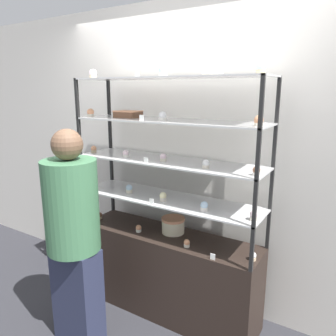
% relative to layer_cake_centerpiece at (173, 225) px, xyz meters
% --- Properties ---
extents(ground_plane, '(20.00, 20.00, 0.00)m').
position_rel_layer_cake_centerpiece_xyz_m(ground_plane, '(-0.02, -0.06, -0.78)').
color(ground_plane, '#2D2D33').
extents(back_wall, '(8.00, 0.05, 2.60)m').
position_rel_layer_cake_centerpiece_xyz_m(back_wall, '(-0.02, 0.29, 0.52)').
color(back_wall, silver).
rests_on(back_wall, ground_plane).
extents(display_base, '(1.54, 0.41, 0.71)m').
position_rel_layer_cake_centerpiece_xyz_m(display_base, '(-0.02, -0.06, -0.42)').
color(display_base, black).
rests_on(display_base, ground_plane).
extents(display_riser_lower, '(1.54, 0.41, 0.31)m').
position_rel_layer_cake_centerpiece_xyz_m(display_riser_lower, '(-0.02, -0.06, 0.23)').
color(display_riser_lower, black).
rests_on(display_riser_lower, display_base).
extents(display_riser_middle, '(1.54, 0.41, 0.31)m').
position_rel_layer_cake_centerpiece_xyz_m(display_riser_middle, '(-0.02, -0.06, 0.54)').
color(display_riser_middle, black).
rests_on(display_riser_middle, display_riser_lower).
extents(display_riser_upper, '(1.54, 0.41, 0.31)m').
position_rel_layer_cake_centerpiece_xyz_m(display_riser_upper, '(-0.02, -0.06, 0.86)').
color(display_riser_upper, black).
rests_on(display_riser_upper, display_riser_middle).
extents(display_riser_top, '(1.54, 0.41, 0.31)m').
position_rel_layer_cake_centerpiece_xyz_m(display_riser_top, '(-0.02, -0.06, 1.17)').
color(display_riser_top, black).
rests_on(display_riser_top, display_riser_upper).
extents(layer_cake_centerpiece, '(0.20, 0.20, 0.13)m').
position_rel_layer_cake_centerpiece_xyz_m(layer_cake_centerpiece, '(0.00, 0.00, 0.00)').
color(layer_cake_centerpiece, beige).
rests_on(layer_cake_centerpiece, display_base).
extents(sheet_cake_frosted, '(0.20, 0.15, 0.06)m').
position_rel_layer_cake_centerpiece_xyz_m(sheet_cake_frosted, '(-0.41, -0.05, 0.90)').
color(sheet_cake_frosted, brown).
rests_on(sheet_cake_frosted, display_riser_upper).
extents(cupcake_0, '(0.05, 0.05, 0.06)m').
position_rel_layer_cake_centerpiece_xyz_m(cupcake_0, '(-0.74, -0.10, -0.04)').
color(cupcake_0, '#CCB28C').
rests_on(cupcake_0, display_base).
extents(cupcake_1, '(0.05, 0.05, 0.06)m').
position_rel_layer_cake_centerpiece_xyz_m(cupcake_1, '(-0.25, -0.14, -0.04)').
color(cupcake_1, white).
rests_on(cupcake_1, display_base).
extents(cupcake_2, '(0.05, 0.05, 0.06)m').
position_rel_layer_cake_centerpiece_xyz_m(cupcake_2, '(0.22, -0.17, -0.04)').
color(cupcake_2, beige).
rests_on(cupcake_2, display_base).
extents(cupcake_3, '(0.05, 0.05, 0.06)m').
position_rel_layer_cake_centerpiece_xyz_m(cupcake_3, '(0.71, -0.10, -0.04)').
color(cupcake_3, '#CCB28C').
rests_on(cupcake_3, display_base).
extents(price_tag_0, '(0.04, 0.00, 0.04)m').
position_rel_layer_cake_centerpiece_xyz_m(price_tag_0, '(0.47, -0.24, -0.04)').
color(price_tag_0, white).
rests_on(price_tag_0, display_base).
extents(cupcake_4, '(0.06, 0.06, 0.07)m').
position_rel_layer_cake_centerpiece_xyz_m(cupcake_4, '(-0.74, -0.14, 0.28)').
color(cupcake_4, white).
rests_on(cupcake_4, display_riser_lower).
extents(cupcake_5, '(0.06, 0.06, 0.07)m').
position_rel_layer_cake_centerpiece_xyz_m(cupcake_5, '(-0.37, -0.11, 0.28)').
color(cupcake_5, beige).
rests_on(cupcake_5, display_riser_lower).
extents(cupcake_6, '(0.06, 0.06, 0.07)m').
position_rel_layer_cake_centerpiece_xyz_m(cupcake_6, '(-0.02, -0.13, 0.28)').
color(cupcake_6, beige).
rests_on(cupcake_6, display_riser_lower).
extents(cupcake_7, '(0.06, 0.06, 0.07)m').
position_rel_layer_cake_centerpiece_xyz_m(cupcake_7, '(0.35, -0.16, 0.28)').
color(cupcake_7, white).
rests_on(cupcake_7, display_riser_lower).
extents(cupcake_8, '(0.06, 0.06, 0.07)m').
position_rel_layer_cake_centerpiece_xyz_m(cupcake_8, '(0.71, -0.14, 0.28)').
color(cupcake_8, beige).
rests_on(cupcake_8, display_riser_lower).
extents(price_tag_1, '(0.04, 0.00, 0.04)m').
position_rel_layer_cake_centerpiece_xyz_m(price_tag_1, '(-0.05, -0.24, 0.27)').
color(price_tag_1, white).
rests_on(price_tag_1, display_riser_lower).
extents(cupcake_9, '(0.05, 0.05, 0.06)m').
position_rel_layer_cake_centerpiece_xyz_m(cupcake_9, '(-0.73, -0.13, 0.59)').
color(cupcake_9, '#CCB28C').
rests_on(cupcake_9, display_riser_middle).
extents(cupcake_10, '(0.05, 0.05, 0.06)m').
position_rel_layer_cake_centerpiece_xyz_m(cupcake_10, '(-0.36, -0.15, 0.59)').
color(cupcake_10, white).
rests_on(cupcake_10, display_riser_middle).
extents(cupcake_11, '(0.05, 0.05, 0.06)m').
position_rel_layer_cake_centerpiece_xyz_m(cupcake_11, '(-0.03, -0.11, 0.59)').
color(cupcake_11, beige).
rests_on(cupcake_11, display_riser_middle).
extents(cupcake_12, '(0.05, 0.05, 0.06)m').
position_rel_layer_cake_centerpiece_xyz_m(cupcake_12, '(0.35, -0.15, 0.59)').
color(cupcake_12, beige).
rests_on(cupcake_12, display_riser_middle).
extents(cupcake_13, '(0.05, 0.05, 0.06)m').
position_rel_layer_cake_centerpiece_xyz_m(cupcake_13, '(0.71, -0.16, 0.59)').
color(cupcake_13, white).
rests_on(cupcake_13, display_riser_middle).
extents(price_tag_2, '(0.04, 0.00, 0.04)m').
position_rel_layer_cake_centerpiece_xyz_m(price_tag_2, '(-0.09, -0.24, 0.58)').
color(price_tag_2, white).
rests_on(price_tag_2, display_riser_middle).
extents(cupcake_14, '(0.06, 0.06, 0.07)m').
position_rel_layer_cake_centerpiece_xyz_m(cupcake_14, '(-0.73, -0.15, 0.91)').
color(cupcake_14, beige).
rests_on(cupcake_14, display_riser_upper).
extents(cupcake_15, '(0.06, 0.06, 0.07)m').
position_rel_layer_cake_centerpiece_xyz_m(cupcake_15, '(-0.02, -0.13, 0.91)').
color(cupcake_15, white).
rests_on(cupcake_15, display_riser_upper).
extents(cupcake_16, '(0.06, 0.06, 0.07)m').
position_rel_layer_cake_centerpiece_xyz_m(cupcake_16, '(0.70, -0.15, 0.91)').
color(cupcake_16, beige).
rests_on(cupcake_16, display_riser_upper).
extents(price_tag_3, '(0.04, 0.00, 0.04)m').
position_rel_layer_cake_centerpiece_xyz_m(price_tag_3, '(-0.13, -0.24, 0.90)').
color(price_tag_3, white).
rests_on(price_tag_3, display_riser_upper).
extents(cupcake_17, '(0.06, 0.06, 0.08)m').
position_rel_layer_cake_centerpiece_xyz_m(cupcake_17, '(-0.74, -0.09, 1.22)').
color(cupcake_17, '#CCB28C').
rests_on(cupcake_17, display_riser_top).
extents(cupcake_18, '(0.06, 0.06, 0.08)m').
position_rel_layer_cake_centerpiece_xyz_m(cupcake_18, '(-0.01, -0.14, 1.22)').
color(cupcake_18, beige).
rests_on(cupcake_18, display_riser_top).
extents(cupcake_19, '(0.06, 0.06, 0.08)m').
position_rel_layer_cake_centerpiece_xyz_m(cupcake_19, '(0.68, -0.10, 1.22)').
color(cupcake_19, '#CCB28C').
rests_on(cupcake_19, display_riser_top).
extents(price_tag_4, '(0.04, 0.00, 0.04)m').
position_rel_layer_cake_centerpiece_xyz_m(price_tag_4, '(-0.16, -0.24, 1.21)').
color(price_tag_4, white).
rests_on(price_tag_4, display_riser_top).
extents(donut_glazed, '(0.14, 0.14, 0.04)m').
position_rel_layer_cake_centerpiece_xyz_m(donut_glazed, '(0.35, -0.08, 1.21)').
color(donut_glazed, '#EFE5CC').
rests_on(donut_glazed, display_riser_top).
extents(customer_figure, '(0.38, 0.38, 1.63)m').
position_rel_layer_cake_centerpiece_xyz_m(customer_figure, '(-0.42, -0.70, 0.09)').
color(customer_figure, '#282D47').
rests_on(customer_figure, ground_plane).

